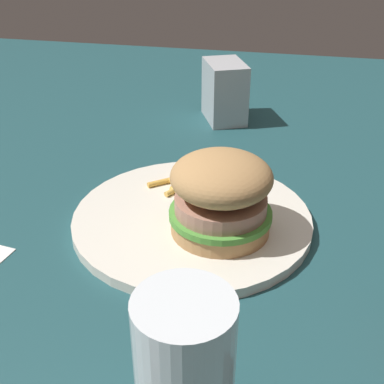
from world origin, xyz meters
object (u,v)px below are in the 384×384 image
sandwich (221,194)px  napkin_dispenser (225,92)px  plate (192,219)px  fries_pile (190,180)px  drink_glass (185,382)px

sandwich → napkin_dispenser: (0.36, 0.05, -0.01)m
plate → fries_pile: 0.07m
fries_pile → napkin_dispenser: (0.26, -0.00, 0.03)m
sandwich → drink_glass: (-0.24, -0.02, -0.00)m
plate → drink_glass: size_ratio=2.23×
sandwich → drink_glass: 0.24m
plate → drink_glass: drink_glass is taller
drink_glass → sandwich: bearing=4.0°
drink_glass → napkin_dispenser: bearing=6.7°
napkin_dispenser → drink_glass: bearing=162.5°
fries_pile → drink_glass: 0.35m
fries_pile → napkin_dispenser: 0.27m
sandwich → napkin_dispenser: bearing=8.5°
plate → sandwich: (-0.02, -0.04, 0.05)m
fries_pile → plate: bearing=-165.1°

